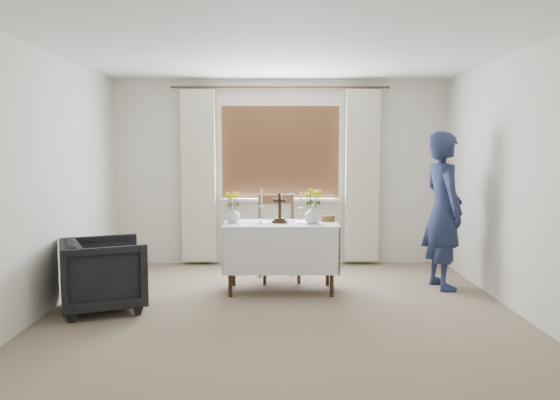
% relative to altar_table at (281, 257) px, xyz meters
% --- Properties ---
extents(ground, '(5.00, 5.00, 0.00)m').
position_rel_altar_table_xyz_m(ground, '(0.01, -1.00, -0.38)').
color(ground, '#836D5B').
rests_on(ground, ground).
extents(altar_table, '(1.24, 0.64, 0.76)m').
position_rel_altar_table_xyz_m(altar_table, '(0.00, 0.00, 0.00)').
color(altar_table, white).
rests_on(altar_table, ground).
extents(wooden_chair, '(0.54, 0.54, 1.02)m').
position_rel_altar_table_xyz_m(wooden_chair, '(-0.02, 0.51, 0.13)').
color(wooden_chair, brown).
rests_on(wooden_chair, ground).
extents(armchair, '(1.00, 0.99, 0.71)m').
position_rel_altar_table_xyz_m(armchair, '(-1.73, -0.70, -0.03)').
color(armchair, black).
rests_on(armchair, ground).
extents(person, '(0.52, 0.70, 1.76)m').
position_rel_altar_table_xyz_m(person, '(1.82, 0.14, 0.50)').
color(person, '#21284F').
rests_on(person, ground).
extents(radiator, '(1.10, 0.10, 0.60)m').
position_rel_altar_table_xyz_m(radiator, '(0.01, 1.42, -0.08)').
color(radiator, white).
rests_on(radiator, ground).
extents(wooden_cross, '(0.17, 0.14, 0.33)m').
position_rel_altar_table_xyz_m(wooden_cross, '(-0.01, -0.01, 0.55)').
color(wooden_cross, black).
rests_on(wooden_cross, altar_table).
extents(candlestick_left, '(0.12, 0.12, 0.38)m').
position_rel_altar_table_xyz_m(candlestick_left, '(-0.21, -0.01, 0.57)').
color(candlestick_left, silver).
rests_on(candlestick_left, altar_table).
extents(candlestick_right, '(0.11, 0.11, 0.34)m').
position_rel_altar_table_xyz_m(candlestick_right, '(0.22, 0.01, 0.55)').
color(candlestick_right, silver).
rests_on(candlestick_right, altar_table).
extents(flower_vase_left, '(0.17, 0.17, 0.17)m').
position_rel_altar_table_xyz_m(flower_vase_left, '(-0.53, 0.03, 0.47)').
color(flower_vase_left, silver).
rests_on(flower_vase_left, altar_table).
extents(flower_vase_right, '(0.23, 0.23, 0.20)m').
position_rel_altar_table_xyz_m(flower_vase_right, '(0.35, -0.06, 0.48)').
color(flower_vase_right, silver).
rests_on(flower_vase_right, altar_table).
extents(wicker_basket, '(0.21, 0.21, 0.07)m').
position_rel_altar_table_xyz_m(wicker_basket, '(0.52, 0.15, 0.41)').
color(wicker_basket, brown).
rests_on(wicker_basket, altar_table).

